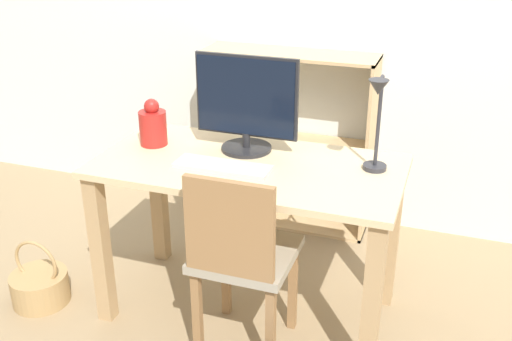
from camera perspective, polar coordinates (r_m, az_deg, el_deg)
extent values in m
plane|color=#997F5B|center=(2.99, -0.65, -12.97)|extent=(10.00, 10.00, 0.00)
cube|color=silver|center=(3.46, 5.64, 15.72)|extent=(8.00, 0.05, 2.60)
cube|color=#D8BC8C|center=(2.60, -0.73, 0.39)|extent=(1.33, 0.67, 0.03)
cube|color=tan|center=(2.81, -14.58, -7.32)|extent=(0.07, 0.07, 0.74)
cube|color=tan|center=(2.43, 10.96, -12.43)|extent=(0.07, 0.07, 0.74)
cube|color=tan|center=(3.23, -9.24, -2.52)|extent=(0.07, 0.07, 0.74)
cube|color=tan|center=(2.90, 12.74, -6.08)|extent=(0.07, 0.07, 0.74)
cylinder|color=#232326|center=(2.74, -0.92, 2.15)|extent=(0.23, 0.23, 0.02)
cylinder|color=#232326|center=(2.72, -0.93, 2.95)|extent=(0.04, 0.04, 0.07)
cube|color=#232326|center=(2.66, -0.91, 7.10)|extent=(0.47, 0.02, 0.37)
cube|color=black|center=(2.65, -0.95, 7.06)|extent=(0.45, 0.03, 0.34)
cube|color=#B2B2B7|center=(2.55, -3.20, 0.40)|extent=(0.42, 0.13, 0.02)
cylinder|color=#B2231E|center=(2.81, -9.77, 4.00)|extent=(0.13, 0.13, 0.16)
sphere|color=#B2231E|center=(2.78, -9.93, 6.04)|extent=(0.07, 0.07, 0.07)
cylinder|color=#2D2D33|center=(2.58, 11.23, 0.34)|extent=(0.10, 0.10, 0.02)
cylinder|color=#2D2D33|center=(2.51, 11.60, 4.58)|extent=(0.02, 0.02, 0.39)
cylinder|color=#2D2D33|center=(2.41, 11.80, 8.53)|extent=(0.01, 0.10, 0.01)
cone|color=#2D2D33|center=(2.36, 11.58, 7.76)|extent=(0.08, 0.08, 0.06)
cube|color=#9E937F|center=(2.53, -0.92, -7.94)|extent=(0.40, 0.40, 0.04)
cube|color=olive|center=(2.27, -2.57, -5.58)|extent=(0.36, 0.03, 0.40)
cube|color=olive|center=(2.60, -5.61, -13.53)|extent=(0.04, 0.04, 0.44)
cube|color=olive|center=(2.50, 1.40, -15.09)|extent=(0.04, 0.04, 0.44)
cube|color=olive|center=(2.84, -2.87, -9.79)|extent=(0.04, 0.04, 0.44)
cube|color=olive|center=(2.75, 3.52, -11.03)|extent=(0.04, 0.04, 0.44)
cube|color=tan|center=(3.67, -4.20, 3.74)|extent=(0.02, 0.28, 1.05)
cube|color=tan|center=(3.43, 10.78, 1.83)|extent=(0.02, 0.28, 1.05)
cube|color=tan|center=(3.74, 2.87, -4.52)|extent=(0.98, 0.28, 0.02)
cube|color=tan|center=(3.37, 3.23, 11.03)|extent=(0.98, 0.28, 0.02)
cube|color=tan|center=(3.52, 3.04, 2.84)|extent=(0.95, 0.28, 0.02)
cube|color=beige|center=(3.79, -3.31, -1.11)|extent=(0.07, 0.24, 0.34)
cube|color=#2D7F38|center=(3.76, -2.37, -1.04)|extent=(0.04, 0.24, 0.37)
cube|color=navy|center=(3.72, -1.66, -0.64)|extent=(0.05, 0.24, 0.45)
cube|color=orange|center=(3.74, -0.73, -1.83)|extent=(0.04, 0.24, 0.29)
cube|color=black|center=(3.61, -3.52, 5.89)|extent=(0.06, 0.24, 0.28)
cube|color=orange|center=(3.56, -2.72, 7.11)|extent=(0.04, 0.24, 0.45)
cube|color=#2D7F38|center=(3.55, -1.75, 6.50)|extent=(0.07, 0.24, 0.39)
cube|color=beige|center=(3.53, -0.65, 6.00)|extent=(0.04, 0.24, 0.34)
cylinder|color=tan|center=(3.17, -19.86, -10.45)|extent=(0.28, 0.28, 0.15)
torus|color=tan|center=(3.10, -20.24, -8.22)|extent=(0.24, 0.02, 0.24)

